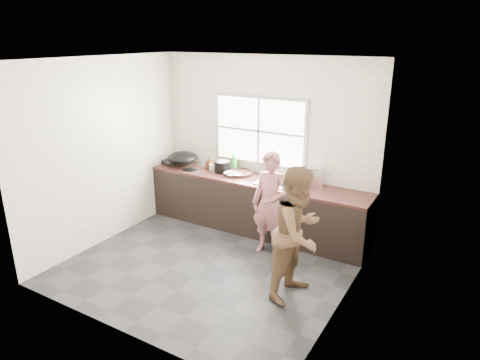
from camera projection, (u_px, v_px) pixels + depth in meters
The scene contains 30 objects.
floor at pixel (209, 265), 5.81m from camera, with size 3.60×3.20×0.01m, color #2A2A2C.
ceiling at pixel (204, 59), 4.94m from camera, with size 3.60×3.20×0.01m, color silver.
wall_back at pixel (265, 144), 6.68m from camera, with size 3.60×0.01×2.70m, color beige.
wall_left at pixel (105, 152), 6.24m from camera, with size 0.01×3.20×2.70m, color beige.
wall_right at pixel (348, 196), 4.50m from camera, with size 0.01×3.20×2.70m, color silver.
wall_front at pixel (111, 214), 4.06m from camera, with size 3.60×0.01×2.70m, color beige.
cabinet at pixel (255, 206), 6.73m from camera, with size 3.60×0.62×0.82m, color black.
countertop at pixel (255, 180), 6.59m from camera, with size 3.60×0.64×0.04m, color #371B16.
sink at pixel (276, 183), 6.41m from camera, with size 0.55×0.45×0.02m, color silver.
faucet at pixel (282, 170), 6.53m from camera, with size 0.02×0.02×0.30m, color silver.
window_frame at pixel (259, 131), 6.65m from camera, with size 1.60×0.05×1.10m, color #9EA0A5.
window_glazing at pixel (259, 131), 6.63m from camera, with size 1.50×0.01×1.00m, color white.
woman at pixel (270, 207), 5.93m from camera, with size 0.51×0.33×1.39m, color #A46264.
person_side at pixel (298, 233), 4.93m from camera, with size 0.78×0.61×1.60m, color brown.
cutting_board at pixel (240, 173), 6.80m from camera, with size 0.42×0.42×0.04m, color black.
cleaver at pixel (235, 175), 6.65m from camera, with size 0.20×0.10×0.01m, color #BABDC1.
bowl_mince at pixel (231, 174), 6.74m from camera, with size 0.22×0.22×0.05m, color white.
bowl_crabs at pixel (295, 187), 6.12m from camera, with size 0.22×0.22×0.07m, color white.
bowl_held at pixel (272, 185), 6.22m from camera, with size 0.19×0.19×0.06m, color white.
black_pot at pixel (222, 167), 6.90m from camera, with size 0.25×0.25×0.18m, color black.
plate_food at pixel (215, 166), 7.20m from camera, with size 0.23×0.23×0.02m, color silver.
bottle_green at pixel (234, 161), 6.97m from camera, with size 0.12×0.12×0.32m, color green.
bottle_brown_tall at pixel (209, 163), 7.07m from camera, with size 0.09×0.09×0.19m, color #482512.
bottle_brown_short at pixel (219, 167), 6.94m from camera, with size 0.12×0.12×0.16m, color #432D10.
glass_jar at pixel (211, 167), 6.99m from camera, with size 0.07×0.07×0.10m, color silver.
burner at pixel (173, 161), 7.40m from camera, with size 0.37×0.37×0.06m, color black.
wok at pixel (183, 158), 7.17m from camera, with size 0.50×0.50×0.19m, color black.
dish_rack at pixel (311, 175), 6.34m from camera, with size 0.36×0.25×0.27m, color white.
pot_lid_left at pixel (191, 170), 7.01m from camera, with size 0.27×0.27×0.01m, color silver.
pot_lid_right at pixel (203, 164), 7.32m from camera, with size 0.22×0.22×0.01m, color silver.
Camera 1 is at (2.96, -4.21, 2.96)m, focal length 32.00 mm.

